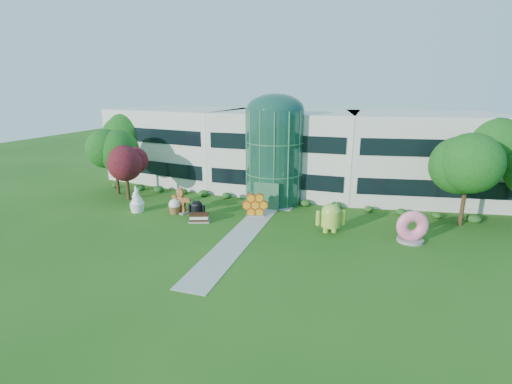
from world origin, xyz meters
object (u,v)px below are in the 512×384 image
(android_green, at_px, (331,216))
(gingerbread, at_px, (181,200))
(donut, at_px, (412,226))
(android_black, at_px, (197,208))

(android_green, bearing_deg, gingerbread, 156.12)
(donut, bearing_deg, android_green, 164.60)
(donut, bearing_deg, gingerbread, 162.63)
(android_black, height_order, donut, donut)
(android_green, height_order, android_black, android_green)
(android_black, distance_m, donut, 18.95)
(gingerbread, bearing_deg, android_green, 15.02)
(donut, height_order, gingerbread, donut)
(android_green, distance_m, gingerbread, 14.72)
(android_black, bearing_deg, donut, -1.43)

